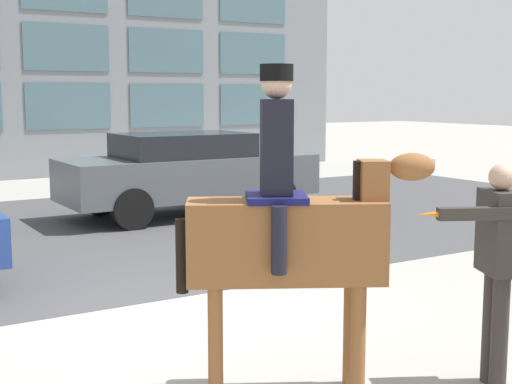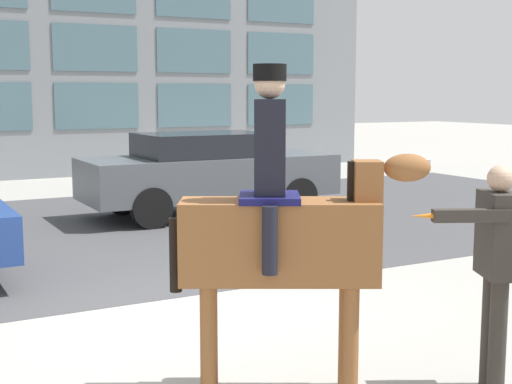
% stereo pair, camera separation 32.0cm
% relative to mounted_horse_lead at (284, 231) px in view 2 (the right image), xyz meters
% --- Properties ---
extents(ground_plane, '(80.00, 80.00, 0.00)m').
position_rel_mounted_horse_lead_xyz_m(ground_plane, '(-0.04, 2.27, -1.25)').
color(ground_plane, '#9E9B93').
extents(road_surface, '(23.33, 8.50, 0.01)m').
position_rel_mounted_horse_lead_xyz_m(road_surface, '(-0.04, 7.02, -1.25)').
color(road_surface, '#444447').
rests_on(road_surface, ground_plane).
extents(mounted_horse_lead, '(1.75, 1.14, 2.46)m').
position_rel_mounted_horse_lead_xyz_m(mounted_horse_lead, '(0.00, 0.00, 0.00)').
color(mounted_horse_lead, brown).
rests_on(mounted_horse_lead, ground_plane).
extents(pedestrian_bystander, '(0.92, 0.46, 1.73)m').
position_rel_mounted_horse_lead_xyz_m(pedestrian_bystander, '(1.42, -0.69, -0.23)').
color(pedestrian_bystander, '#332D28').
rests_on(pedestrian_bystander, ground_plane).
extents(street_car_far_lane, '(4.69, 1.88, 1.54)m').
position_rel_mounted_horse_lead_xyz_m(street_car_far_lane, '(2.87, 7.68, -0.43)').
color(street_car_far_lane, '#51565B').
rests_on(street_car_far_lane, ground_plane).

